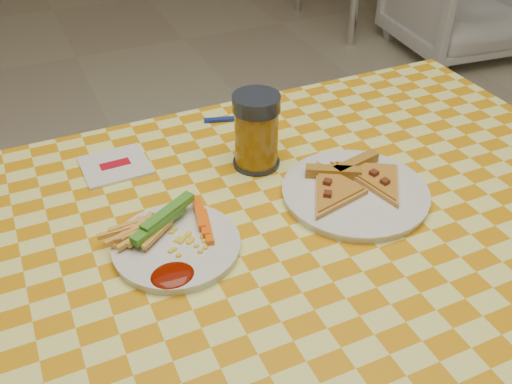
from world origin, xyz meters
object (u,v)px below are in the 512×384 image
drink_glass (256,132)px  plate_right (355,193)px  plate_left (177,247)px  table (288,258)px

drink_glass → plate_right: bearing=-55.3°
plate_right → drink_glass: 0.21m
plate_left → plate_right: bearing=0.4°
table → plate_left: (-0.19, 0.02, 0.08)m
plate_left → plate_right: (0.33, 0.00, 0.00)m
table → plate_left: 0.20m
table → plate_right: size_ratio=5.10×
table → plate_right: (0.14, 0.02, 0.08)m
plate_left → drink_glass: drink_glass is taller
table → plate_left: bearing=173.6°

